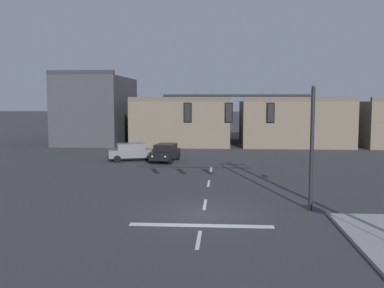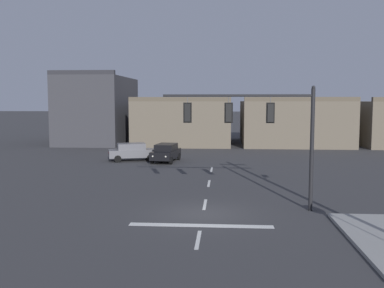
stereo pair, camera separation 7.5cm
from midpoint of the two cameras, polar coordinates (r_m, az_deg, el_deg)
The scene contains 7 objects.
ground_plane at distance 21.85m, azimuth 1.53°, elevation -8.99°, with size 400.00×400.00×0.00m, color #353538.
stop_bar_paint at distance 19.93m, azimuth 1.25°, elevation -10.42°, with size 6.40×0.50×0.01m, color silver.
lane_centreline at distance 23.79m, azimuth 1.76°, elevation -7.76°, with size 0.16×26.40×0.01m.
signal_mast_near_side at distance 22.36m, azimuth 8.97°, elevation 2.62°, with size 7.53×0.42×6.23m.
car_lot_nearside at distance 40.89m, azimuth -7.59°, elevation -0.96°, with size 4.74×3.06×1.61m.
car_lot_middle at distance 39.96m, azimuth -3.32°, elevation -1.07°, with size 2.36×4.61×1.61m.
building_row at distance 57.04m, azimuth 5.72°, elevation 3.20°, with size 48.54×13.83×8.98m.
Camera 2 is at (1.02, -21.12, 5.51)m, focal length 41.50 mm.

